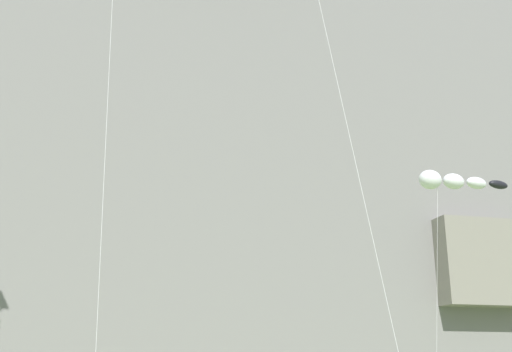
# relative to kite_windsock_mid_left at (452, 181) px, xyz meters

# --- Properties ---
(cliff_face) EXTENTS (180.00, 33.34, 79.26)m
(cliff_face) POSITION_rel_kite_windsock_mid_left_xyz_m (-6.42, 50.50, 28.28)
(cliff_face) COLOR slate
(cliff_face) RESTS_ON ground
(kite_windsock_mid_left) EXTENTS (6.17, 2.23, 11.78)m
(kite_windsock_mid_left) POSITION_rel_kite_windsock_mid_left_xyz_m (0.00, 0.00, 0.00)
(kite_windsock_mid_left) COLOR white
(kite_windsock_mid_left) RESTS_ON ground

